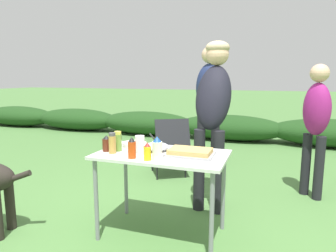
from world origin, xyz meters
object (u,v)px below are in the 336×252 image
(bbq_sauce_bottle, at_px, (107,144))
(relish_jar, at_px, (118,141))
(mixing_bowl, at_px, (156,147))
(folding_table, at_px, (162,162))
(food_tray, at_px, (190,152))
(mustard_bottle, at_px, (147,152))
(plate_stack, at_px, (134,145))
(mayo_bottle, at_px, (157,149))
(standing_person_in_red_jacket, at_px, (316,118))
(spice_jar, at_px, (112,143))
(standing_person_in_gray_fleece, at_px, (213,103))
(standing_person_in_olive_jacket, at_px, (209,96))
(hot_sauce_bottle, at_px, (132,148))
(camp_chair_green_behind_table, at_px, (170,144))
(paper_cup_stack, at_px, (140,145))

(bbq_sauce_bottle, xyz_separation_m, relish_jar, (0.09, 0.04, 0.02))
(mixing_bowl, relative_size, bbq_sauce_bottle, 1.65)
(folding_table, xyz_separation_m, mixing_bowl, (-0.08, 0.08, 0.11))
(food_tray, relative_size, mustard_bottle, 2.76)
(plate_stack, height_order, mayo_bottle, mayo_bottle)
(standing_person_in_red_jacket, bearing_deg, bbq_sauce_bottle, -94.75)
(spice_jar, relative_size, standing_person_in_red_jacket, 0.12)
(standing_person_in_gray_fleece, bearing_deg, mixing_bowl, -116.36)
(mustard_bottle, height_order, standing_person_in_olive_jacket, standing_person_in_olive_jacket)
(mustard_bottle, relative_size, relish_jar, 0.81)
(spice_jar, xyz_separation_m, mayo_bottle, (0.44, -0.08, 0.00))
(food_tray, bearing_deg, spice_jar, -167.37)
(bbq_sauce_bottle, bearing_deg, hot_sauce_bottle, -23.57)
(folding_table, bearing_deg, relish_jar, -173.38)
(plate_stack, relative_size, mustard_bottle, 1.59)
(mayo_bottle, distance_m, camp_chair_green_behind_table, 1.82)
(mixing_bowl, xyz_separation_m, paper_cup_stack, (-0.08, -0.17, 0.04))
(paper_cup_stack, height_order, camp_chair_green_behind_table, paper_cup_stack)
(folding_table, xyz_separation_m, standing_person_in_red_jacket, (1.34, 1.37, 0.26))
(standing_person_in_red_jacket, distance_m, camp_chair_green_behind_table, 1.84)
(relish_jar, bearing_deg, plate_stack, 69.62)
(spice_jar, relative_size, mayo_bottle, 0.93)
(plate_stack, distance_m, standing_person_in_gray_fleece, 0.92)
(plate_stack, bearing_deg, food_tray, -13.11)
(food_tray, relative_size, hot_sauce_bottle, 2.24)
(standing_person_in_red_jacket, bearing_deg, relish_jar, -94.20)
(paper_cup_stack, height_order, mayo_bottle, mayo_bottle)
(paper_cup_stack, relative_size, mustard_bottle, 1.12)
(camp_chair_green_behind_table, bearing_deg, spice_jar, -119.82)
(folding_table, bearing_deg, paper_cup_stack, -151.20)
(hot_sauce_bottle, height_order, standing_person_in_red_jacket, standing_person_in_red_jacket)
(spice_jar, bearing_deg, hot_sauce_bottle, -21.07)
(folding_table, distance_m, standing_person_in_olive_jacket, 2.10)
(food_tray, distance_m, paper_cup_stack, 0.43)
(paper_cup_stack, distance_m, standing_person_in_gray_fleece, 0.98)
(standing_person_in_olive_jacket, height_order, camp_chair_green_behind_table, standing_person_in_olive_jacket)
(food_tray, height_order, mustard_bottle, mustard_bottle)
(mustard_bottle, xyz_separation_m, relish_jar, (-0.36, 0.19, 0.02))
(mayo_bottle, height_order, hot_sauce_bottle, mayo_bottle)
(spice_jar, height_order, hot_sauce_bottle, spice_jar)
(mixing_bowl, height_order, relish_jar, relish_jar)
(mayo_bottle, bearing_deg, relish_jar, 158.42)
(plate_stack, xyz_separation_m, relish_jar, (-0.07, -0.19, 0.06))
(mixing_bowl, xyz_separation_m, spice_jar, (-0.31, -0.21, 0.05))
(folding_table, bearing_deg, plate_stack, 156.75)
(standing_person_in_gray_fleece, bearing_deg, relish_jar, -128.00)
(folding_table, height_order, food_tray, food_tray)
(plate_stack, bearing_deg, standing_person_in_olive_jacket, 81.08)
(hot_sauce_bottle, bearing_deg, mustard_bottle, -5.38)
(hot_sauce_bottle, relative_size, standing_person_in_olive_jacket, 0.09)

